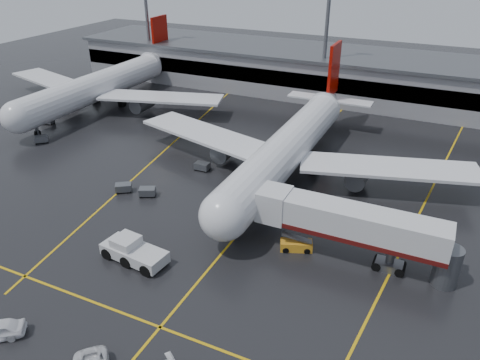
% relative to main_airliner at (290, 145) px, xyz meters
% --- Properties ---
extents(ground, '(220.00, 220.00, 0.00)m').
position_rel_main_airliner_xyz_m(ground, '(0.00, -9.70, -4.21)').
color(ground, black).
rests_on(ground, ground).
extents(apron_line_centre, '(0.25, 90.00, 0.02)m').
position_rel_main_airliner_xyz_m(apron_line_centre, '(0.00, -9.70, -4.20)').
color(apron_line_centre, gold).
rests_on(apron_line_centre, ground).
extents(apron_line_stop, '(60.00, 0.25, 0.02)m').
position_rel_main_airliner_xyz_m(apron_line_stop, '(0.00, -31.70, -4.20)').
color(apron_line_stop, gold).
rests_on(apron_line_stop, ground).
extents(apron_line_left, '(9.99, 69.35, 0.02)m').
position_rel_main_airliner_xyz_m(apron_line_left, '(-20.00, 0.30, -4.20)').
color(apron_line_left, gold).
rests_on(apron_line_left, ground).
extents(apron_line_right, '(7.57, 69.64, 0.02)m').
position_rel_main_airliner_xyz_m(apron_line_right, '(18.00, 0.30, -4.20)').
color(apron_line_right, gold).
rests_on(apron_line_right, ground).
extents(terminal, '(122.00, 19.00, 8.60)m').
position_rel_main_airliner_xyz_m(terminal, '(0.00, 38.23, 0.11)').
color(terminal, gray).
rests_on(terminal, ground).
extents(light_mast_left, '(3.00, 1.20, 25.45)m').
position_rel_main_airliner_xyz_m(light_mast_left, '(-45.00, 32.30, 10.27)').
color(light_mast_left, '#595B60').
rests_on(light_mast_left, ground).
extents(light_mast_mid, '(3.00, 1.20, 25.45)m').
position_rel_main_airliner_xyz_m(light_mast_mid, '(-5.00, 32.30, 10.27)').
color(light_mast_mid, '#595B60').
rests_on(light_mast_mid, ground).
extents(main_airliner, '(48.80, 45.60, 14.10)m').
position_rel_main_airliner_xyz_m(main_airliner, '(0.00, 0.00, 0.00)').
color(main_airliner, silver).
rests_on(main_airliner, ground).
extents(second_airliner, '(48.80, 45.60, 14.10)m').
position_rel_main_airliner_xyz_m(second_airliner, '(-42.00, 12.00, 0.00)').
color(second_airliner, silver).
rests_on(second_airliner, ground).
extents(jet_bridge, '(19.90, 3.40, 6.05)m').
position_rel_main_airliner_xyz_m(jet_bridge, '(11.87, -15.70, -0.28)').
color(jet_bridge, silver).
rests_on(jet_bridge, ground).
extents(pushback_tractor, '(7.18, 3.63, 2.47)m').
position_rel_main_airliner_xyz_m(pushback_tractor, '(-7.62, -25.06, -3.22)').
color(pushback_tractor, silver).
rests_on(pushback_tractor, ground).
extents(belt_loader, '(3.57, 2.48, 2.08)m').
position_rel_main_airliner_xyz_m(belt_loader, '(6.70, -16.44, -3.70)').
color(belt_loader, orange).
rests_on(belt_loader, ground).
extents(baggage_cart_a, '(2.37, 2.05, 1.12)m').
position_rel_main_airliner_xyz_m(baggage_cart_a, '(-13.95, -13.64, -3.58)').
color(baggage_cart_a, '#595B60').
rests_on(baggage_cart_a, ground).
extents(baggage_cart_b, '(2.38, 2.20, 1.12)m').
position_rel_main_airliner_xyz_m(baggage_cart_b, '(-17.35, -14.03, -3.58)').
color(baggage_cart_b, '#595B60').
rests_on(baggage_cart_b, ground).
extents(baggage_cart_c, '(2.03, 1.34, 1.12)m').
position_rel_main_airliner_xyz_m(baggage_cart_c, '(-11.31, -4.31, -3.58)').
color(baggage_cart_c, '#595B60').
rests_on(baggage_cart_c, ground).
extents(baggage_cart_d, '(2.23, 1.69, 1.12)m').
position_rel_main_airliner_xyz_m(baggage_cart_d, '(-44.60, 0.09, -3.58)').
color(baggage_cart_d, '#595B60').
rests_on(baggage_cart_d, ground).
extents(baggage_cart_e, '(2.35, 2.31, 1.12)m').
position_rel_main_airliner_xyz_m(baggage_cart_e, '(-39.17, -6.56, -3.58)').
color(baggage_cart_e, '#595B60').
rests_on(baggage_cart_e, ground).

